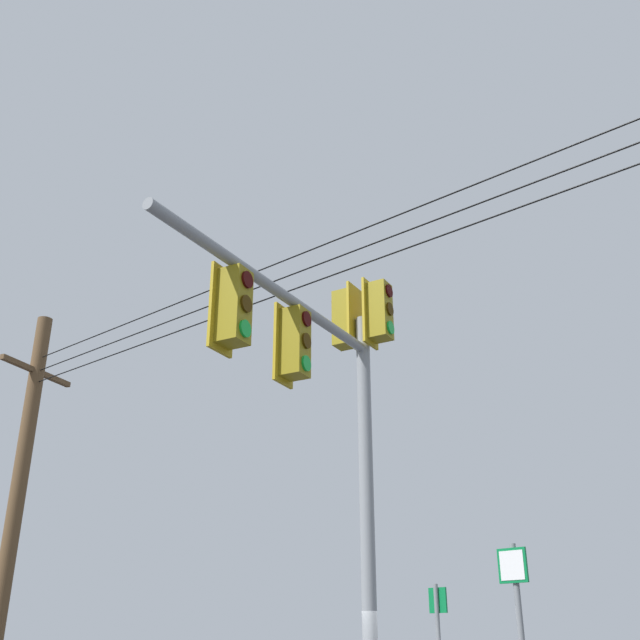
# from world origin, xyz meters

# --- Properties ---
(signal_mast_assembly) EXTENTS (3.32, 4.17, 7.22)m
(signal_mast_assembly) POSITION_xyz_m (1.52, 0.50, 5.17)
(signal_mast_assembly) COLOR gray
(signal_mast_assembly) RESTS_ON ground
(utility_pole_wooden) EXTENTS (1.22, 1.99, 9.45)m
(utility_pole_wooden) POSITION_xyz_m (7.53, -7.58, 4.82)
(utility_pole_wooden) COLOR brown
(utility_pole_wooden) RESTS_ON ground
(overhead_wire_span) EXTENTS (14.52, 16.12, 1.16)m
(overhead_wire_span) POSITION_xyz_m (0.28, 0.47, 7.84)
(overhead_wire_span) COLOR black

